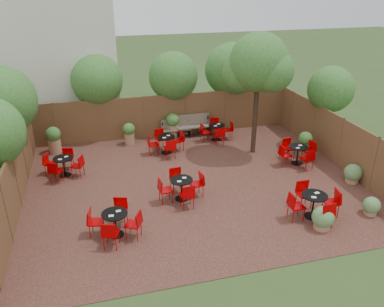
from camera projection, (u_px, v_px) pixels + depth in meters
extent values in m
plane|color=#354F23|center=(194.00, 184.00, 14.47)|extent=(80.00, 80.00, 0.00)
cube|color=#311814|center=(194.00, 183.00, 14.47)|extent=(12.00, 10.00, 0.02)
cube|color=brown|center=(166.00, 115.00, 18.45)|extent=(12.00, 0.08, 2.00)
cube|color=brown|center=(15.00, 180.00, 12.65)|extent=(0.08, 10.00, 2.00)
cube|color=brown|center=(340.00, 143.00, 15.46)|extent=(0.08, 10.00, 2.00)
cube|color=silver|center=(60.00, 44.00, 18.80)|extent=(5.00, 4.00, 8.00)
sphere|color=#306821|center=(0.00, 101.00, 14.41)|extent=(2.66, 2.66, 2.66)
sphere|color=#306821|center=(97.00, 81.00, 17.66)|extent=(2.32, 2.32, 2.32)
sphere|color=#306821|center=(173.00, 76.00, 18.40)|extent=(2.31, 2.31, 2.31)
sphere|color=#306821|center=(232.00, 70.00, 19.23)|extent=(2.66, 2.66, 2.66)
sphere|color=#306821|center=(331.00, 89.00, 16.70)|extent=(1.98, 1.98, 1.98)
cylinder|color=black|center=(256.00, 107.00, 16.20)|extent=(0.26, 0.26, 4.09)
sphere|color=#306821|center=(259.00, 62.00, 15.44)|extent=(2.36, 2.36, 2.36)
sphere|color=#306821|center=(243.00, 72.00, 15.86)|extent=(1.65, 1.65, 1.65)
sphere|color=#306821|center=(272.00, 71.00, 15.30)|extent=(1.72, 1.72, 1.72)
cube|color=brown|center=(177.00, 130.00, 18.39)|extent=(1.39, 0.43, 0.05)
cube|color=brown|center=(176.00, 123.00, 18.45)|extent=(1.39, 0.12, 0.42)
cube|color=black|center=(164.00, 135.00, 18.33)|extent=(0.06, 0.42, 0.37)
cube|color=black|center=(189.00, 133.00, 18.62)|extent=(0.06, 0.42, 0.37)
cube|color=brown|center=(194.00, 127.00, 18.56)|extent=(1.64, 0.51, 0.05)
cube|color=brown|center=(193.00, 119.00, 18.63)|extent=(1.63, 0.15, 0.49)
cube|color=black|center=(179.00, 133.00, 18.49)|extent=(0.07, 0.49, 0.43)
cube|color=black|center=(209.00, 130.00, 18.84)|extent=(0.07, 0.49, 0.43)
cylinder|color=black|center=(312.00, 216.00, 12.46)|extent=(0.47, 0.47, 0.03)
cylinder|color=black|center=(313.00, 206.00, 12.31)|extent=(0.05, 0.05, 0.74)
cylinder|color=black|center=(315.00, 195.00, 12.15)|extent=(0.81, 0.81, 0.03)
cube|color=white|center=(317.00, 193.00, 12.24)|extent=(0.15, 0.11, 0.02)
cube|color=white|center=(314.00, 197.00, 12.00)|extent=(0.15, 0.11, 0.02)
cylinder|color=black|center=(65.00, 175.00, 15.04)|extent=(0.43, 0.43, 0.03)
cylinder|color=black|center=(64.00, 167.00, 14.89)|extent=(0.05, 0.05, 0.69)
cylinder|color=black|center=(63.00, 158.00, 14.75)|extent=(0.75, 0.75, 0.03)
cube|color=white|center=(66.00, 157.00, 14.83)|extent=(0.16, 0.14, 0.01)
cube|color=white|center=(60.00, 159.00, 14.61)|extent=(0.16, 0.14, 0.01)
cylinder|color=black|center=(116.00, 234.00, 11.58)|extent=(0.44, 0.44, 0.03)
cylinder|color=black|center=(115.00, 224.00, 11.43)|extent=(0.05, 0.05, 0.70)
cylinder|color=black|center=(114.00, 214.00, 11.28)|extent=(0.76, 0.76, 0.03)
cube|color=white|center=(118.00, 211.00, 11.37)|extent=(0.17, 0.15, 0.02)
cube|color=white|center=(111.00, 216.00, 11.15)|extent=(0.17, 0.15, 0.02)
cylinder|color=black|center=(296.00, 163.00, 15.97)|extent=(0.45, 0.45, 0.03)
cylinder|color=black|center=(297.00, 155.00, 15.82)|extent=(0.05, 0.05, 0.71)
cylinder|color=black|center=(298.00, 147.00, 15.67)|extent=(0.77, 0.77, 0.03)
cube|color=white|center=(300.00, 145.00, 15.76)|extent=(0.16, 0.13, 0.02)
cube|color=white|center=(298.00, 148.00, 15.53)|extent=(0.16, 0.13, 0.02)
cylinder|color=black|center=(167.00, 153.00, 16.93)|extent=(0.45, 0.45, 0.03)
cylinder|color=black|center=(166.00, 145.00, 16.78)|extent=(0.05, 0.05, 0.71)
cylinder|color=black|center=(166.00, 137.00, 16.63)|extent=(0.77, 0.77, 0.03)
cube|color=white|center=(168.00, 135.00, 16.72)|extent=(0.15, 0.12, 0.02)
cube|color=white|center=(164.00, 138.00, 16.49)|extent=(0.15, 0.12, 0.02)
cylinder|color=black|center=(216.00, 139.00, 18.29)|extent=(0.43, 0.43, 0.03)
cylinder|color=black|center=(216.00, 132.00, 18.15)|extent=(0.05, 0.05, 0.69)
cylinder|color=black|center=(217.00, 125.00, 18.00)|extent=(0.75, 0.75, 0.03)
cube|color=white|center=(219.00, 124.00, 18.09)|extent=(0.14, 0.11, 0.01)
cube|color=white|center=(215.00, 126.00, 17.86)|extent=(0.14, 0.11, 0.01)
cylinder|color=black|center=(182.00, 199.00, 13.44)|extent=(0.45, 0.45, 0.03)
cylinder|color=black|center=(182.00, 189.00, 13.29)|extent=(0.05, 0.05, 0.71)
cylinder|color=black|center=(181.00, 180.00, 13.14)|extent=(0.77, 0.77, 0.03)
cube|color=white|center=(184.00, 178.00, 13.23)|extent=(0.14, 0.10, 0.02)
cube|color=white|center=(179.00, 181.00, 13.00)|extent=(0.14, 0.10, 0.02)
cylinder|color=#996E4C|center=(129.00, 139.00, 17.73)|extent=(0.45, 0.45, 0.52)
sphere|color=#306821|center=(129.00, 129.00, 17.54)|extent=(0.54, 0.54, 0.54)
cylinder|color=#996E4C|center=(173.00, 131.00, 18.53)|extent=(0.52, 0.52, 0.60)
sphere|color=#306821|center=(172.00, 120.00, 18.30)|extent=(0.63, 0.63, 0.63)
cylinder|color=#996E4C|center=(55.00, 146.00, 16.87)|extent=(0.53, 0.53, 0.61)
sphere|color=#306821|center=(53.00, 134.00, 16.64)|extent=(0.64, 0.64, 0.64)
cylinder|color=#996E4C|center=(304.00, 149.00, 16.63)|extent=(0.48, 0.48, 0.55)
sphere|color=#306821|center=(305.00, 138.00, 16.42)|extent=(0.57, 0.57, 0.57)
cylinder|color=#996E4C|center=(370.00, 211.00, 12.57)|extent=(0.40, 0.40, 0.18)
sphere|color=#4E7B40|center=(372.00, 205.00, 12.47)|extent=(0.55, 0.55, 0.55)
cylinder|color=#996E4C|center=(322.00, 225.00, 11.86)|extent=(0.49, 0.49, 0.22)
sphere|color=#4E7B40|center=(323.00, 217.00, 11.74)|extent=(0.67, 0.67, 0.67)
cylinder|color=#996E4C|center=(352.00, 179.00, 14.52)|extent=(0.48, 0.48, 0.22)
sphere|color=#4E7B40|center=(353.00, 173.00, 14.40)|extent=(0.65, 0.65, 0.65)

